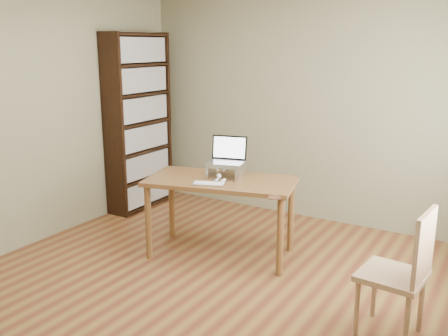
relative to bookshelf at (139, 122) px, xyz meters
The scene contains 9 objects.
room 2.43m from the bookshelf, 39.52° to the right, with size 4.04×4.54×2.64m.
bookshelf is the anchor object (origin of this frame).
desk 1.83m from the bookshelf, 24.93° to the right, with size 1.48×0.99×0.75m.
laptop_stand 1.77m from the bookshelf, 22.56° to the right, with size 0.32×0.25×0.13m.
laptop 1.73m from the bookshelf, 20.72° to the right, with size 0.39×0.36×0.24m.
keyboard 1.92m from the bookshelf, 30.87° to the right, with size 0.31×0.21×0.02m.
coaster 2.53m from the bookshelf, 23.99° to the right, with size 0.11×0.11×0.01m, color #53311C.
cat 1.77m from the bookshelf, 21.43° to the right, with size 0.23×0.47×0.14m.
chair 3.68m from the bookshelf, 21.04° to the right, with size 0.45×0.45×0.94m.
Camera 1 is at (2.12, -3.00, 1.97)m, focal length 40.00 mm.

